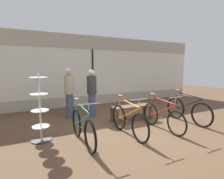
{
  "coord_description": "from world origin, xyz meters",
  "views": [
    {
      "loc": [
        -2.87,
        -3.97,
        1.76
      ],
      "look_at": [
        0.0,
        1.74,
        0.95
      ],
      "focal_mm": 28.0,
      "sensor_mm": 36.0,
      "label": 1
    }
  ],
  "objects_px": {
    "bicycle_far_right": "(187,110)",
    "display_bench": "(132,108)",
    "customer_near_rack": "(92,92)",
    "customer_by_window": "(69,92)",
    "bicycle_right": "(162,117)",
    "bicycle_far_left": "(82,127)",
    "accessory_rack": "(40,113)",
    "bicycle_left": "(128,121)"
  },
  "relations": [
    {
      "from": "bicycle_right",
      "to": "display_bench",
      "type": "distance_m",
      "value": 1.15
    },
    {
      "from": "bicycle_far_left",
      "to": "bicycle_far_right",
      "type": "relative_size",
      "value": 0.99
    },
    {
      "from": "bicycle_right",
      "to": "customer_by_window",
      "type": "xyz_separation_m",
      "value": [
        -2.05,
        2.41,
        0.53
      ]
    },
    {
      "from": "display_bench",
      "to": "customer_near_rack",
      "type": "xyz_separation_m",
      "value": [
        -1.03,
        1.03,
        0.48
      ]
    },
    {
      "from": "display_bench",
      "to": "customer_near_rack",
      "type": "bearing_deg",
      "value": 134.99
    },
    {
      "from": "display_bench",
      "to": "customer_near_rack",
      "type": "height_order",
      "value": "customer_near_rack"
    },
    {
      "from": "bicycle_far_left",
      "to": "accessory_rack",
      "type": "distance_m",
      "value": 1.08
    },
    {
      "from": "bicycle_far_left",
      "to": "customer_near_rack",
      "type": "distance_m",
      "value": 2.31
    },
    {
      "from": "accessory_rack",
      "to": "display_bench",
      "type": "bearing_deg",
      "value": 7.74
    },
    {
      "from": "bicycle_right",
      "to": "customer_near_rack",
      "type": "height_order",
      "value": "customer_near_rack"
    },
    {
      "from": "bicycle_far_right",
      "to": "display_bench",
      "type": "height_order",
      "value": "bicycle_far_right"
    },
    {
      "from": "bicycle_far_left",
      "to": "bicycle_left",
      "type": "xyz_separation_m",
      "value": [
        1.21,
        -0.05,
        0.0
      ]
    },
    {
      "from": "display_bench",
      "to": "accessory_rack",
      "type": "bearing_deg",
      "value": -172.26
    },
    {
      "from": "customer_near_rack",
      "to": "customer_by_window",
      "type": "xyz_separation_m",
      "value": [
        -0.74,
        0.26,
        0.02
      ]
    },
    {
      "from": "accessory_rack",
      "to": "customer_near_rack",
      "type": "relative_size",
      "value": 0.97
    },
    {
      "from": "bicycle_far_right",
      "to": "display_bench",
      "type": "xyz_separation_m",
      "value": [
        -1.46,
        0.99,
        0.01
      ]
    },
    {
      "from": "bicycle_far_right",
      "to": "accessory_rack",
      "type": "bearing_deg",
      "value": 172.13
    },
    {
      "from": "customer_by_window",
      "to": "bicycle_left",
      "type": "bearing_deg",
      "value": -67.47
    },
    {
      "from": "display_bench",
      "to": "bicycle_right",
      "type": "bearing_deg",
      "value": -76.08
    },
    {
      "from": "bicycle_right",
      "to": "customer_near_rack",
      "type": "distance_m",
      "value": 2.57
    },
    {
      "from": "bicycle_far_left",
      "to": "bicycle_right",
      "type": "distance_m",
      "value": 2.3
    },
    {
      "from": "bicycle_far_left",
      "to": "bicycle_left",
      "type": "distance_m",
      "value": 1.21
    },
    {
      "from": "accessory_rack",
      "to": "bicycle_far_left",
      "type": "bearing_deg",
      "value": -35.83
    },
    {
      "from": "bicycle_far_right",
      "to": "display_bench",
      "type": "distance_m",
      "value": 1.76
    },
    {
      "from": "bicycle_far_left",
      "to": "bicycle_right",
      "type": "relative_size",
      "value": 1.01
    },
    {
      "from": "bicycle_right",
      "to": "customer_by_window",
      "type": "bearing_deg",
      "value": 130.34
    },
    {
      "from": "bicycle_right",
      "to": "customer_near_rack",
      "type": "bearing_deg",
      "value": 121.32
    },
    {
      "from": "bicycle_far_right",
      "to": "accessory_rack",
      "type": "height_order",
      "value": "accessory_rack"
    },
    {
      "from": "bicycle_far_right",
      "to": "accessory_rack",
      "type": "distance_m",
      "value": 4.37
    },
    {
      "from": "bicycle_far_left",
      "to": "bicycle_far_right",
      "type": "distance_m",
      "value": 3.48
    },
    {
      "from": "bicycle_far_left",
      "to": "customer_near_rack",
      "type": "xyz_separation_m",
      "value": [
        0.98,
        2.03,
        0.5
      ]
    },
    {
      "from": "bicycle_far_left",
      "to": "customer_near_rack",
      "type": "relative_size",
      "value": 1.03
    },
    {
      "from": "bicycle_right",
      "to": "accessory_rack",
      "type": "relative_size",
      "value": 1.05
    },
    {
      "from": "bicycle_right",
      "to": "bicycle_far_right",
      "type": "xyz_separation_m",
      "value": [
        1.19,
        0.13,
        0.02
      ]
    },
    {
      "from": "bicycle_right",
      "to": "display_bench",
      "type": "bearing_deg",
      "value": 103.92
    },
    {
      "from": "bicycle_far_left",
      "to": "accessory_rack",
      "type": "bearing_deg",
      "value": 144.17
    },
    {
      "from": "accessory_rack",
      "to": "customer_by_window",
      "type": "height_order",
      "value": "customer_by_window"
    },
    {
      "from": "bicycle_left",
      "to": "display_bench",
      "type": "xyz_separation_m",
      "value": [
        0.8,
        1.05,
        0.02
      ]
    },
    {
      "from": "accessory_rack",
      "to": "customer_near_rack",
      "type": "height_order",
      "value": "customer_near_rack"
    },
    {
      "from": "accessory_rack",
      "to": "bicycle_far_right",
      "type": "bearing_deg",
      "value": -7.87
    },
    {
      "from": "bicycle_far_left",
      "to": "customer_near_rack",
      "type": "bearing_deg",
      "value": 64.17
    },
    {
      "from": "bicycle_left",
      "to": "display_bench",
      "type": "height_order",
      "value": "bicycle_left"
    }
  ]
}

